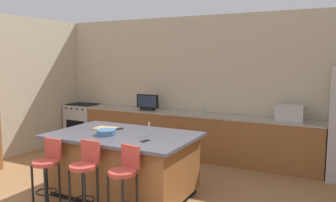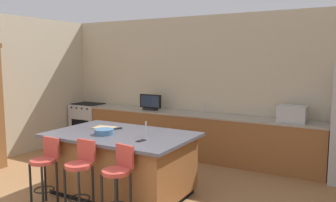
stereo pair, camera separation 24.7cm
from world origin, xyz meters
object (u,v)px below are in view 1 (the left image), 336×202
Objects in this scene: tv_monitor at (147,103)px; kitchen_island at (124,164)px; bar_stool_left at (47,168)px; bar_stool_right at (124,179)px; tv_remote at (118,129)px; bar_stool_center at (85,173)px; microwave at (290,113)px; cutting_board at (105,128)px; range_oven at (84,123)px; cell_phone at (145,141)px; fruit_bowl at (106,132)px.

kitchen_island is at bearing -68.10° from tv_monitor.
bar_stool_left is 0.96× the size of bar_stool_right.
tv_remote is at bearing 137.92° from bar_stool_right.
microwave is at bearing 57.24° from bar_stool_center.
bar_stool_right reaches higher than tv_remote.
bar_stool_right is at bearing -43.58° from cutting_board.
bar_stool_right is 5.76× the size of tv_remote.
tv_remote reaches higher than range_oven.
tv_monitor is 3.46× the size of cell_phone.
bar_stool_left is at bearing -146.62° from cell_phone.
bar_stool_left reaches higher than cell_phone.
tv_monitor reaches higher than cutting_board.
bar_stool_left is 1.20m from tv_remote.
bar_stool_center is (2.74, -3.12, 0.13)m from range_oven.
fruit_bowl is 0.39m from tv_remote.
bar_stool_center is 0.87m from cell_phone.
bar_stool_center is at bearing -123.09° from microwave.
microwave is at bearing 73.73° from bar_stool_right.
range_oven reaches higher than cell_phone.
microwave is 4.15m from bar_stool_left.
fruit_bowl is 1.87× the size of cell_phone.
fruit_bowl is at bearing 54.90° from bar_stool_left.
fruit_bowl is (-2.21, -2.44, -0.10)m from microwave.
kitchen_island is 12.54× the size of tv_remote.
cell_phone is (0.70, -0.07, -0.04)m from fruit_bowl.
kitchen_island is 3.11m from microwave.
tv_remote is at bearing 138.47° from kitchen_island.
bar_stool_left is at bearing -126.28° from fruit_bowl.
range_oven is 0.95× the size of bar_stool_center.
tv_monitor reaches higher than bar_stool_left.
range_oven is 3.27m from tv_remote.
bar_stool_left is at bearing -101.94° from cutting_board.
bar_stool_right is 3.50× the size of fruit_bowl.
bar_stool_center is 0.56m from bar_stool_right.
bar_stool_right reaches higher than cell_phone.
bar_stool_right is 1.03m from fruit_bowl.
cell_phone is (0.52, 0.61, 0.34)m from bar_stool_center.
fruit_bowl reaches higher than bar_stool_left.
tv_monitor is 3.06× the size of tv_remote.
kitchen_island is 0.55m from fruit_bowl.
bar_stool_center is at bearing -163.90° from bar_stool_right.
tv_remote is (-0.76, 0.45, 0.01)m from cell_phone.
kitchen_island is at bearing 44.93° from fruit_bowl.
microwave is at bearing 40.17° from cutting_board.
range_oven reaches higher than kitchen_island.
range_oven is 1.00× the size of bar_stool_left.
kitchen_island is at bearing 90.34° from bar_stool_center.
kitchen_island is 1.08m from bar_stool_left.
microwave is 2.82× the size of tv_remote.
microwave reaches higher than tv_remote.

